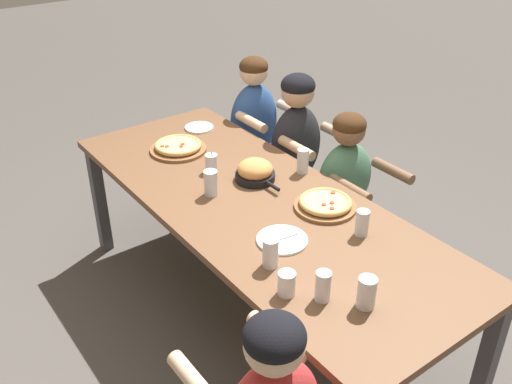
{
  "coord_description": "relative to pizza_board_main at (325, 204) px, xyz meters",
  "views": [
    {
      "loc": [
        2.0,
        -1.48,
        2.3
      ],
      "look_at": [
        0.0,
        0.0,
        0.85
      ],
      "focal_mm": 40.0,
      "sensor_mm": 36.0,
      "label": 1
    }
  ],
  "objects": [
    {
      "name": "pizza_board_main",
      "position": [
        0.0,
        0.0,
        0.0
      ],
      "size": [
        0.31,
        0.31,
        0.05
      ],
      "color": "brown",
      "rests_on": "dining_table"
    },
    {
      "name": "dining_table",
      "position": [
        -0.26,
        -0.23,
        -0.1
      ],
      "size": [
        2.45,
        0.94,
        0.8
      ],
      "color": "brown",
      "rests_on": "ground"
    },
    {
      "name": "drinking_glass_e",
      "position": [
        -0.35,
        0.15,
        0.04
      ],
      "size": [
        0.06,
        0.06,
        0.14
      ],
      "color": "silver",
      "rests_on": "dining_table"
    },
    {
      "name": "drinking_glass_b",
      "position": [
        0.39,
        -0.56,
        0.02
      ],
      "size": [
        0.07,
        0.07,
        0.1
      ],
      "color": "silver",
      "rests_on": "dining_table"
    },
    {
      "name": "diner_far_midleft",
      "position": [
        -0.76,
        0.45,
        -0.27
      ],
      "size": [
        0.51,
        0.4,
        1.19
      ],
      "rotation": [
        0.0,
        0.0,
        -1.57
      ],
      "color": "#232328",
      "rests_on": "ground"
    },
    {
      "name": "drinking_glass_c",
      "position": [
        0.27,
        -0.02,
        0.03
      ],
      "size": [
        0.06,
        0.06,
        0.13
      ],
      "color": "silver",
      "rests_on": "dining_table"
    },
    {
      "name": "drinking_glass_a",
      "position": [
        0.2,
        -0.5,
        0.03
      ],
      "size": [
        0.07,
        0.07,
        0.13
      ],
      "color": "silver",
      "rests_on": "dining_table"
    },
    {
      "name": "drinking_glass_g",
      "position": [
        0.63,
        -0.36,
        0.03
      ],
      "size": [
        0.07,
        0.07,
        0.13
      ],
      "color": "silver",
      "rests_on": "dining_table"
    },
    {
      "name": "skillet_bowl",
      "position": [
        -0.44,
        -0.11,
        0.03
      ],
      "size": [
        0.32,
        0.22,
        0.12
      ],
      "color": "black",
      "rests_on": "dining_table"
    },
    {
      "name": "drinking_glass_f",
      "position": [
        0.5,
        -0.47,
        0.03
      ],
      "size": [
        0.06,
        0.06,
        0.13
      ],
      "color": "silver",
      "rests_on": "dining_table"
    },
    {
      "name": "diner_far_center",
      "position": [
        -0.31,
        0.45,
        -0.33
      ],
      "size": [
        0.51,
        0.4,
        1.09
      ],
      "rotation": [
        0.0,
        0.0,
        -1.57
      ],
      "color": "#477556",
      "rests_on": "ground"
    },
    {
      "name": "ground_plane",
      "position": [
        -0.26,
        -0.23,
        -0.82
      ],
      "size": [
        18.0,
        18.0,
        0.0
      ],
      "primitive_type": "plane",
      "color": "#514C47",
      "rests_on": "ground"
    },
    {
      "name": "empty_plate_a",
      "position": [
        0.09,
        -0.35,
        -0.02
      ],
      "size": [
        0.24,
        0.24,
        0.02
      ],
      "color": "white",
      "rests_on": "dining_table"
    },
    {
      "name": "drinking_glass_d",
      "position": [
        -0.45,
        -0.38,
        0.04
      ],
      "size": [
        0.07,
        0.07,
        0.14
      ],
      "color": "silver",
      "rests_on": "dining_table"
    },
    {
      "name": "pizza_board_second",
      "position": [
        -1.0,
        -0.26,
        -0.0
      ],
      "size": [
        0.34,
        0.34,
        0.05
      ],
      "color": "brown",
      "rests_on": "dining_table"
    },
    {
      "name": "cocktail_glass_blue",
      "position": [
        -0.66,
        -0.24,
        0.02
      ],
      "size": [
        0.07,
        0.07,
        0.13
      ],
      "color": "silver",
      "rests_on": "dining_table"
    },
    {
      "name": "empty_plate_b",
      "position": [
        -1.21,
        0.01,
        -0.02
      ],
      "size": [
        0.18,
        0.18,
        0.02
      ],
      "color": "white",
      "rests_on": "dining_table"
    },
    {
      "name": "diner_far_left",
      "position": [
        -1.21,
        0.45,
        -0.28
      ],
      "size": [
        0.51,
        0.4,
        1.19
      ],
      "rotation": [
        0.0,
        0.0,
        -1.57
      ],
      "color": "#2D5193",
      "rests_on": "ground"
    }
  ]
}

